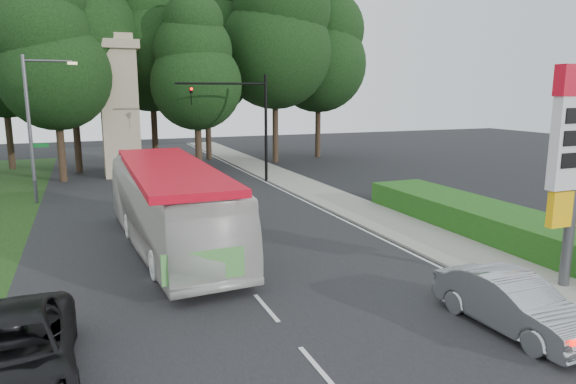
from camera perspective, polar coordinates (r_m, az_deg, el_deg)
name	(u,v)px	position (r m, az deg, el deg)	size (l,w,h in m)	color
ground	(328,380)	(11.73, 4.43, -20.15)	(120.00, 120.00, 0.00)	black
road_surface	(204,236)	(22.30, -9.26, -4.86)	(14.00, 80.00, 0.02)	black
sidewalk_right	(377,217)	(25.40, 9.82, -2.79)	(3.00, 80.00, 0.12)	gray
hedge	(485,220)	(23.95, 21.04, -2.89)	(3.00, 14.00, 1.20)	#1B4F15
traffic_signal_mast	(247,113)	(34.54, -4.57, 8.71)	(6.10, 0.35, 7.20)	black
streetlight_signs	(33,123)	(31.13, -26.44, 6.92)	(2.75, 0.98, 8.00)	#59595E
monument	(119,106)	(39.07, -18.24, 9.11)	(3.00, 3.00, 10.05)	tan
tree_center_left	(67,8)	(42.40, -23.37, 18.27)	(10.08, 10.08, 19.80)	#2D2116
tree_center_right	(150,29)	(44.60, -15.14, 17.07)	(9.24, 9.24, 18.15)	#2D2116
tree_east_near	(206,50)	(47.30, -9.11, 15.31)	(8.12, 8.12, 15.95)	#2D2116
tree_east_mid	(275,28)	(45.05, -1.47, 17.80)	(9.52, 9.52, 18.70)	#2D2116
tree_far_east	(319,44)	(48.70, 3.44, 16.09)	(8.68, 8.68, 17.05)	#2D2116
tree_monument_left	(53,51)	(38.10, -24.66, 14.02)	(7.28, 7.28, 14.30)	#2D2116
tree_monument_right	(196,65)	(39.35, -10.21, 13.72)	(6.72, 6.72, 13.20)	#2D2116
transit_bus	(170,207)	(20.41, -12.96, -1.68)	(2.81, 12.00, 3.34)	white
sedan_silver	(513,303)	(14.72, 23.70, -11.21)	(1.54, 4.41, 1.45)	#A3A6AB
suv_charcoal	(11,354)	(12.45, -28.40, -15.59)	(2.54, 5.50, 1.53)	black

